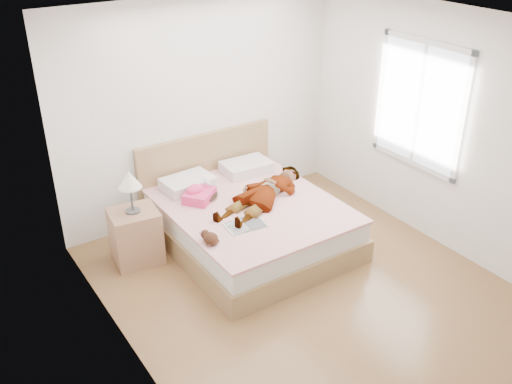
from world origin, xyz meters
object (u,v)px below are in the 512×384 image
bed (247,219)px  coffee_mug (260,205)px  phone (207,182)px  plush_toy (210,238)px  woman (264,190)px  towel (198,194)px  magazine (245,225)px  nightstand (135,232)px

bed → coffee_mug: size_ratio=17.00×
phone → plush_toy: (-0.47, -0.88, -0.11)m
woman → plush_toy: size_ratio=6.49×
phone → coffee_mug: 0.69m
woman → plush_toy: woman is taller
plush_toy → coffee_mug: bearing=20.2°
towel → plush_toy: towel is taller
towel → coffee_mug: bearing=-50.4°
bed → phone: bearing=131.1°
magazine → coffee_mug: size_ratio=3.64×
bed → plush_toy: 0.98m
woman → phone: same height
woman → phone: 0.64m
magazine → plush_toy: bearing=-169.0°
bed → magazine: 0.59m
towel → nightstand: size_ratio=0.42×
phone → bed: bed is taller
coffee_mug → plush_toy: bearing=-159.8°
woman → magazine: size_ratio=3.30×
towel → nightstand: (-0.77, -0.00, -0.23)m
woman → towel: bearing=-144.0°
coffee_mug → nightstand: nightstand is taller
woman → magazine: (-0.50, -0.39, -0.09)m
bed → nightstand: size_ratio=1.96×
phone → bed: bearing=-73.3°
bed → plush_toy: bearing=-145.4°
bed → coffee_mug: bed is taller
woman → coffee_mug: bearing=-67.5°
phone → towel: size_ratio=0.21×
phone → coffee_mug: bearing=-85.9°
phone → plush_toy: bearing=-142.3°
bed → towel: size_ratio=4.69×
bed → towel: bearing=144.9°
woman → bed: bed is taller
bed → magazine: bearing=-124.3°
phone → nightstand: size_ratio=0.09×
towel → plush_toy: size_ratio=1.96×
magazine → towel: bearing=100.5°
coffee_mug → plush_toy: 0.84m
woman → coffee_mug: 0.27m
woman → plush_toy: (-0.97, -0.48, -0.04)m
phone → coffee_mug: phone is taller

